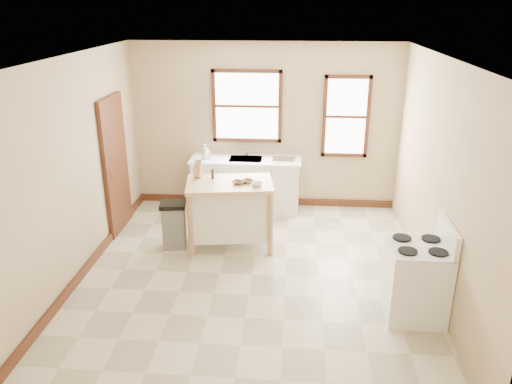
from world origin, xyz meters
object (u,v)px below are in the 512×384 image
pepper_grinder (213,174)px  bowl_a (238,182)px  knife_block (198,171)px  bowl_b (247,181)px  dish_rack (284,157)px  bowl_c (257,184)px  soap_bottle_b (208,154)px  gas_stove (416,270)px  kitchen_island (230,214)px  trash_bin (174,225)px  soap_bottle_a (205,152)px

pepper_grinder → bowl_a: pepper_grinder is taller
knife_block → bowl_b: knife_block is taller
dish_rack → bowl_b: (-0.48, -1.36, 0.05)m
dish_rack → bowl_c: 1.52m
knife_block → bowl_c: size_ratio=1.29×
soap_bottle_b → gas_stove: size_ratio=0.15×
dish_rack → bowl_b: 1.44m
kitchen_island → gas_stove: size_ratio=1.06×
knife_block → bowl_b: size_ratio=1.21×
pepper_grinder → gas_stove: 3.10m
soap_bottle_b → bowl_a: 1.53m
bowl_b → trash_bin: size_ratio=0.24×
dish_rack → soap_bottle_b: bearing=178.3°
kitchen_island → trash_bin: size_ratio=1.74×
trash_bin → kitchen_island: bearing=0.5°
soap_bottle_a → trash_bin: (-0.23, -1.42, -0.70)m
bowl_a → soap_bottle_b: bearing=115.4°
bowl_c → bowl_a: bearing=166.9°
soap_bottle_b → knife_block: (0.05, -1.15, 0.09)m
soap_bottle_a → knife_block: 1.13m
bowl_a → bowl_c: bearing=-13.1°
bowl_a → bowl_b: size_ratio=1.02×
kitchen_island → trash_bin: 0.83m
soap_bottle_b → knife_block: size_ratio=0.88×
bowl_b → soap_bottle_a: bearing=122.7°
dish_rack → trash_bin: size_ratio=0.55×
bowl_c → bowl_b: bearing=140.2°
soap_bottle_a → soap_bottle_b: (0.05, 0.03, -0.04)m
dish_rack → soap_bottle_a: bearing=179.4°
pepper_grinder → bowl_a: 0.43m
pepper_grinder → bowl_c: 0.70m
pepper_grinder → bowl_b: 0.53m
knife_block → gas_stove: bearing=-18.1°
soap_bottle_a → kitchen_island: soap_bottle_a is taller
soap_bottle_b → knife_block: knife_block is taller
trash_bin → pepper_grinder: bearing=16.1°
soap_bottle_b → trash_bin: (-0.28, -1.45, -0.66)m
gas_stove → bowl_b: bearing=143.0°
pepper_grinder → knife_block: bearing=166.5°
kitchen_island → gas_stove: (2.31, -1.54, 0.07)m
bowl_b → gas_stove: (2.06, -1.55, -0.44)m
soap_bottle_a → knife_block: bearing=-66.8°
bowl_a → bowl_c: size_ratio=1.09×
soap_bottle_b → knife_block: 1.16m
bowl_a → pepper_grinder: bearing=155.6°
bowl_a → bowl_b: bearing=24.2°
kitchen_island → pepper_grinder: bearing=145.9°
soap_bottle_a → bowl_a: soap_bottle_a is taller
soap_bottle_a → bowl_c: (0.98, -1.42, -0.03)m
soap_bottle_b → dish_rack: soap_bottle_b is taller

